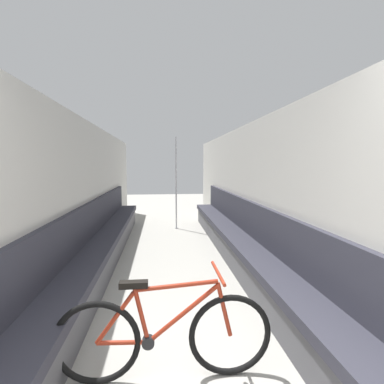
% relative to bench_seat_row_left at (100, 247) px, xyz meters
% --- Properties ---
extents(wall_left, '(0.10, 10.95, 2.24)m').
position_rel_bench_seat_row_left_xyz_m(wall_left, '(-0.24, -0.00, 0.80)').
color(wall_left, beige).
rests_on(wall_left, ground).
extents(wall_right, '(0.10, 10.95, 2.24)m').
position_rel_bench_seat_row_left_xyz_m(wall_right, '(2.41, -0.00, 0.80)').
color(wall_right, beige).
rests_on(wall_right, ground).
extents(bench_seat_row_left, '(0.45, 7.11, 0.99)m').
position_rel_bench_seat_row_left_xyz_m(bench_seat_row_left, '(0.00, 0.00, 0.00)').
color(bench_seat_row_left, '#4C4C51').
rests_on(bench_seat_row_left, ground).
extents(bench_seat_row_right, '(0.45, 7.11, 0.99)m').
position_rel_bench_seat_row_left_xyz_m(bench_seat_row_right, '(2.16, 0.00, 0.00)').
color(bench_seat_row_right, '#4C4C51').
rests_on(bench_seat_row_right, ground).
extents(bicycle, '(1.58, 0.46, 0.80)m').
position_rel_bench_seat_row_left_xyz_m(bicycle, '(0.94, -2.47, 0.02)').
color(bicycle, black).
rests_on(bicycle, ground).
extents(grab_pole_near, '(0.08, 0.08, 2.22)m').
position_rel_bench_seat_row_left_xyz_m(grab_pole_near, '(1.29, 2.70, 0.76)').
color(grab_pole_near, gray).
rests_on(grab_pole_near, ground).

